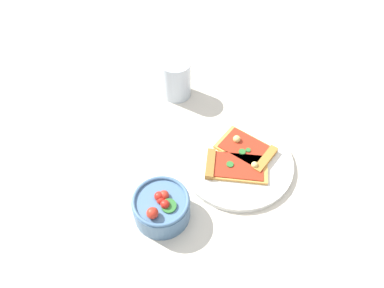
% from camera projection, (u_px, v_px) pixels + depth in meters
% --- Properties ---
extents(ground_plane, '(2.40, 2.40, 0.00)m').
position_uv_depth(ground_plane, '(223.00, 152.00, 0.89)').
color(ground_plane, beige).
rests_on(ground_plane, ground).
extents(plate, '(0.28, 0.28, 0.01)m').
position_uv_depth(plate, '(237.00, 162.00, 0.87)').
color(plate, white).
rests_on(plate, ground_plane).
extents(pizza_slice_near, '(0.15, 0.09, 0.02)m').
position_uv_depth(pizza_slice_near, '(233.00, 166.00, 0.84)').
color(pizza_slice_near, gold).
rests_on(pizza_slice_near, plate).
extents(pizza_slice_far, '(0.16, 0.15, 0.03)m').
position_uv_depth(pizza_slice_far, '(248.00, 150.00, 0.87)').
color(pizza_slice_far, gold).
rests_on(pizza_slice_far, plate).
extents(salad_bowl, '(0.12, 0.12, 0.08)m').
position_uv_depth(salad_bowl, '(161.00, 207.00, 0.76)').
color(salad_bowl, '#4C7299').
rests_on(salad_bowl, ground_plane).
extents(soda_glass, '(0.08, 0.08, 0.11)m').
position_uv_depth(soda_glass, '(176.00, 80.00, 0.99)').
color(soda_glass, silver).
rests_on(soda_glass, ground_plane).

